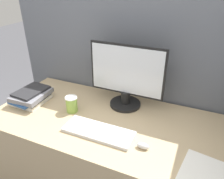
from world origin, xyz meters
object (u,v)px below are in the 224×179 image
at_px(book_stack, 31,96).
at_px(keyboard, 98,131).
at_px(monitor, 126,78).
at_px(mouse, 143,146).
at_px(coffee_cup, 72,104).

bearing_deg(book_stack, keyboard, -11.22).
bearing_deg(keyboard, monitor, 84.33).
xyz_separation_m(monitor, mouse, (0.26, -0.40, -0.21)).
height_order(mouse, coffee_cup, coffee_cup).
relative_size(mouse, coffee_cup, 0.63).
xyz_separation_m(keyboard, coffee_cup, (-0.29, 0.14, 0.05)).
relative_size(monitor, book_stack, 1.90).
bearing_deg(book_stack, mouse, -8.98).
height_order(monitor, coffee_cup, monitor).
height_order(monitor, book_stack, monitor).
distance_m(monitor, mouse, 0.52).
xyz_separation_m(coffee_cup, book_stack, (-0.37, -0.01, -0.01)).
xyz_separation_m(monitor, keyboard, (-0.04, -0.38, -0.21)).
bearing_deg(coffee_cup, keyboard, -26.54).
bearing_deg(monitor, book_stack, -159.93).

